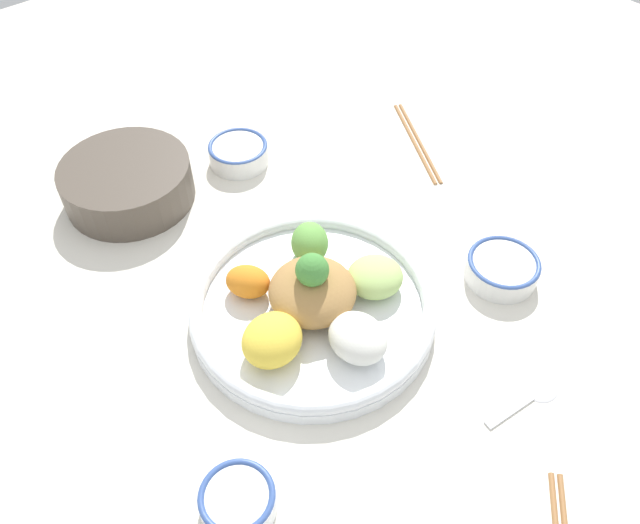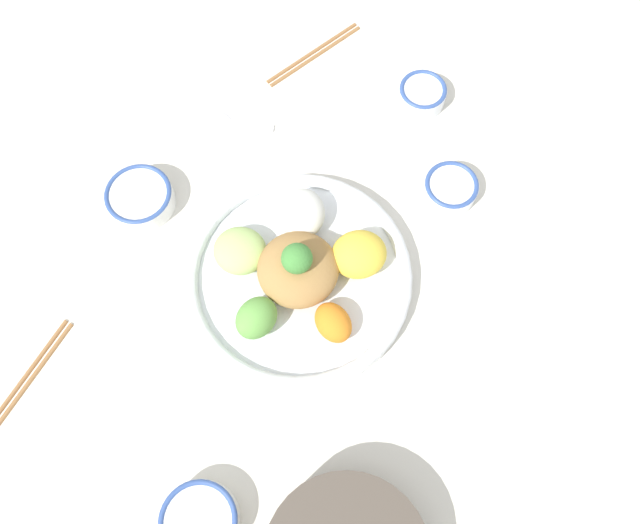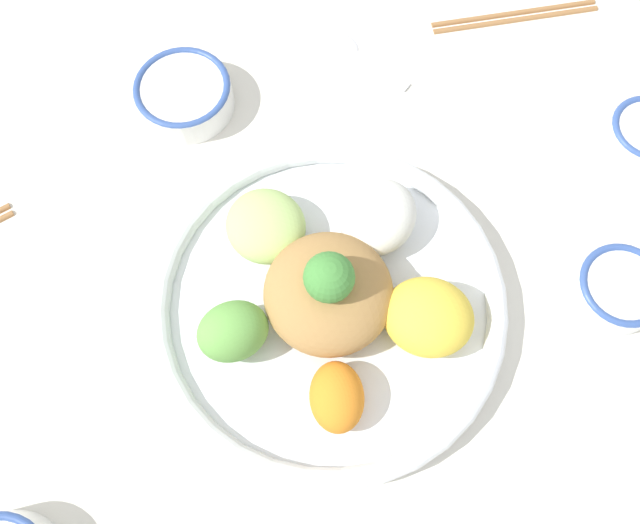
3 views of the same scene
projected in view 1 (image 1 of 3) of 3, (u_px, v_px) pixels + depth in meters
The scene contains 8 objects.
ground_plane at pixel (326, 313), 0.89m from camera, with size 2.40×2.40×0.00m, color silver.
salad_platter at pixel (314, 303), 0.86m from camera, with size 0.34×0.34×0.12m.
sauce_bowl_red at pixel (502, 268), 0.92m from camera, with size 0.11×0.11×0.04m.
sauce_bowl_dark at pixel (238, 152), 1.10m from camera, with size 0.10×0.10×0.04m.
rice_bowl_plain at pixel (238, 500), 0.69m from camera, with size 0.09×0.09×0.04m.
side_serving_bowl at pixel (127, 180), 1.02m from camera, with size 0.21×0.21×0.07m.
chopsticks_pair_far at pixel (417, 141), 1.15m from camera, with size 0.13×0.22×0.01m.
serving_spoon_main at pixel (532, 395), 0.79m from camera, with size 0.12×0.05×0.01m.
Camera 1 is at (-0.36, -0.40, 0.71)m, focal length 35.00 mm.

